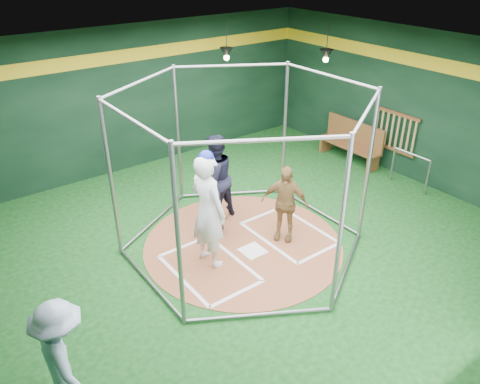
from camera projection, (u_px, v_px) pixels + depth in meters
room_shell at (243, 161)px, 8.17m from camera, size 10.10×9.10×3.53m
clay_disc at (243, 244)px, 8.99m from camera, size 3.80×3.80×0.01m
home_plate at (253, 251)px, 8.78m from camera, size 0.43×0.43×0.01m
batter_box_left at (209, 268)px, 8.31m from camera, size 1.17×1.77×0.01m
batter_box_right at (289, 233)px, 9.31m from camera, size 1.17×1.77×0.01m
batting_cage at (243, 174)px, 8.28m from camera, size 4.05×4.67×3.00m
bat_rack at (395, 132)px, 11.37m from camera, size 0.07×1.25×0.98m
pendant_lamp_near at (226, 53)px, 11.39m from camera, size 0.34×0.34×0.90m
pendant_lamp_far at (326, 54)px, 11.21m from camera, size 0.34×0.34×0.90m
batter_figure at (208, 210)px, 8.00m from camera, size 0.61×0.83×2.18m
visitor_leopard at (284, 203)px, 8.83m from camera, size 0.84×0.95×1.54m
catcher_figure at (216, 212)px, 9.11m from camera, size 0.49×0.56×0.94m
umpire at (215, 178)px, 9.44m from camera, size 0.96×0.79×1.83m
bystander_blue at (64, 359)px, 5.49m from camera, size 0.68×1.10×1.64m
dugout_bench at (352, 141)px, 12.19m from camera, size 0.43×1.83×1.07m
steel_railing at (411, 165)px, 10.82m from camera, size 0.05×1.00×0.86m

